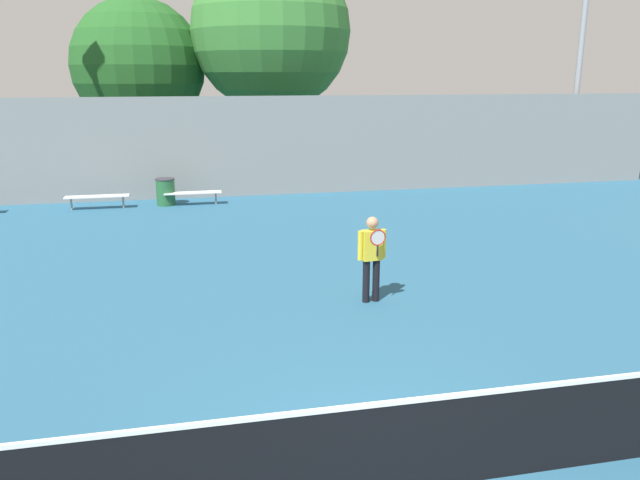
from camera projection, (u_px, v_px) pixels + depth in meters
The scene contains 9 objects.
tennis_net at pixel (387, 447), 6.50m from camera, with size 12.45×0.09×1.09m.
tennis_player at pixel (372, 254), 12.00m from camera, with size 0.57×0.42×1.70m.
bench_courtside_near at pixel (97, 197), 20.52m from camera, with size 2.04×0.40×0.45m.
bench_courtside_far at pixel (193, 193), 21.16m from camera, with size 1.91×0.40×0.45m.
light_pole_far_right at pixel (583, 31), 24.67m from camera, with size 0.90×0.60×9.99m.
trash_bin at pixel (166, 192), 21.17m from camera, with size 0.65×0.65×0.91m.
back_fence at pixel (238, 147), 22.43m from camera, with size 33.55×0.06×3.58m.
tree_green_tall at pixel (271, 31), 26.41m from camera, with size 6.75×6.75×9.47m.
tree_dark_dense at pixel (138, 65), 26.79m from camera, with size 5.67×5.67×7.53m.
Camera 1 is at (-1.90, -5.44, 4.32)m, focal length 35.00 mm.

